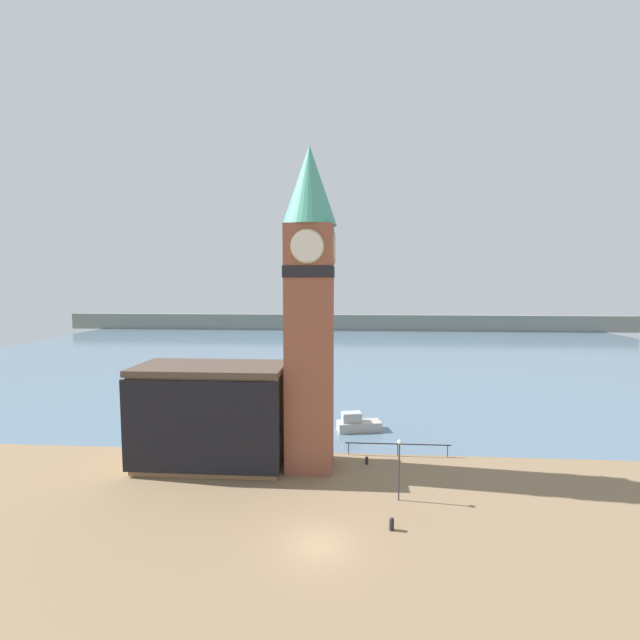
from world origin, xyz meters
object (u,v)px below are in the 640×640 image
Objects in this scene: boat_near at (357,424)px; mooring_bollard_far at (392,523)px; mooring_bollard_near at (367,460)px; clock_tower at (310,301)px; pier_building at (211,415)px; lamp_post at (399,459)px.

boat_near is 17.65m from mooring_bollard_far.
boat_near is at bearing 95.74° from mooring_bollard_far.
clock_tower is at bearing -170.72° from mooring_bollard_near.
pier_building reaches higher than mooring_bollard_near.
mooring_bollard_far is 0.18× the size of lamp_post.
boat_near is (4.02, 8.82, -12.92)m from clock_tower.
pier_building is 13.42m from mooring_bollard_near.
boat_near is (12.18, 9.03, -3.48)m from pier_building.
lamp_post is (6.62, -5.06, -10.65)m from clock_tower.
boat_near reaches higher than mooring_bollard_near.
clock_tower is at bearing 142.62° from lamp_post.
boat_near is 1.08× the size of lamp_post.
boat_near is 8.09m from mooring_bollard_near.
mooring_bollard_far is 4.55m from lamp_post.
mooring_bollard_near is 0.82× the size of mooring_bollard_far.
mooring_bollard_far is at bearing -31.43° from pier_building.
clock_tower reaches higher than lamp_post.
pier_building is 16.77m from mooring_bollard_far.
clock_tower reaches higher than boat_near.
pier_building is 15.61m from lamp_post.
clock_tower is 12.48m from pier_building.
pier_building is 15.37× the size of mooring_bollard_far.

